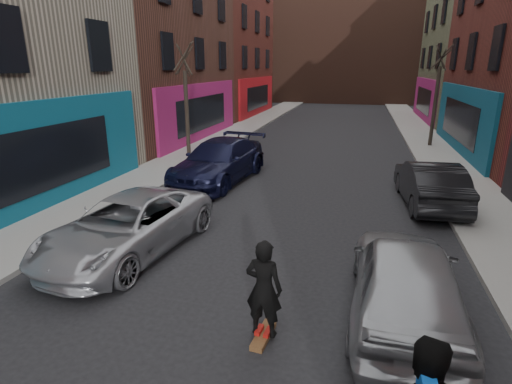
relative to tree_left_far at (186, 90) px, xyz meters
The scene contains 11 objects.
sidewalk_left 12.45m from the tree_left_far, 90.24° to the left, with size 2.50×84.00×0.13m, color gray.
sidewalk_right 17.61m from the tree_left_far, 43.95° to the left, with size 2.50×84.00×0.13m, color gray.
building_far 38.67m from the tree_left_far, 80.73° to the left, with size 40.00×10.00×14.00m, color #47281E.
tree_left_far is the anchor object (origin of this frame).
tree_right_far 13.78m from the tree_left_far, 25.82° to the left, with size 2.00×2.00×6.80m, color black, non-canonical shape.
parked_left_far 11.27m from the tree_left_far, 74.09° to the right, with size 2.36×5.11×1.42m, color #9C9DA4.
parked_left_end 5.45m from the tree_left_far, 51.52° to the right, with size 2.33×5.72×1.66m, color black.
parked_right_far 15.25m from the tree_left_far, 51.30° to the right, with size 1.89×4.69×1.60m, color #94969C.
parked_right_end 12.10m from the tree_left_far, 23.93° to the right, with size 1.60×4.58×1.51m, color black.
skateboard 15.12m from the tree_left_far, 61.43° to the right, with size 0.22×0.80×0.10m, color brown.
skateboarder 14.95m from the tree_left_far, 61.43° to the right, with size 0.63×0.42×1.74m, color black.
Camera 1 is at (2.19, -0.62, 4.48)m, focal length 28.00 mm.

